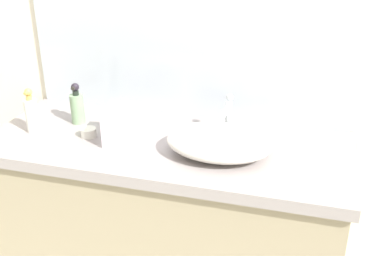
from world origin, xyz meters
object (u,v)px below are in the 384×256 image
(lotion_bottle, at_px, (77,107))
(candle_jar, at_px, (89,132))
(tissue_box, at_px, (125,123))
(soap_dispenser, at_px, (31,113))
(sink_basin, at_px, (219,142))

(lotion_bottle, height_order, candle_jar, lotion_bottle)
(tissue_box, height_order, candle_jar, tissue_box)
(candle_jar, bearing_deg, soap_dispenser, -176.28)
(tissue_box, bearing_deg, candle_jar, 178.98)
(tissue_box, xyz_separation_m, candle_jar, (-0.15, 0.00, -0.06))
(soap_dispenser, bearing_deg, tissue_box, 1.81)
(soap_dispenser, height_order, candle_jar, soap_dispenser)
(tissue_box, bearing_deg, soap_dispenser, -178.19)
(sink_basin, bearing_deg, soap_dispenser, -179.58)
(sink_basin, xyz_separation_m, candle_jar, (-0.51, 0.01, -0.03))
(soap_dispenser, distance_m, lotion_bottle, 0.18)
(sink_basin, bearing_deg, candle_jar, 178.95)
(lotion_bottle, bearing_deg, candle_jar, -47.34)
(lotion_bottle, distance_m, candle_jar, 0.15)
(soap_dispenser, height_order, tissue_box, soap_dispenser)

